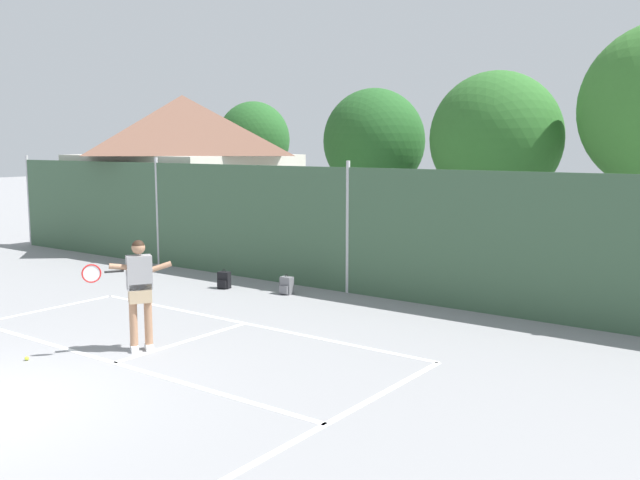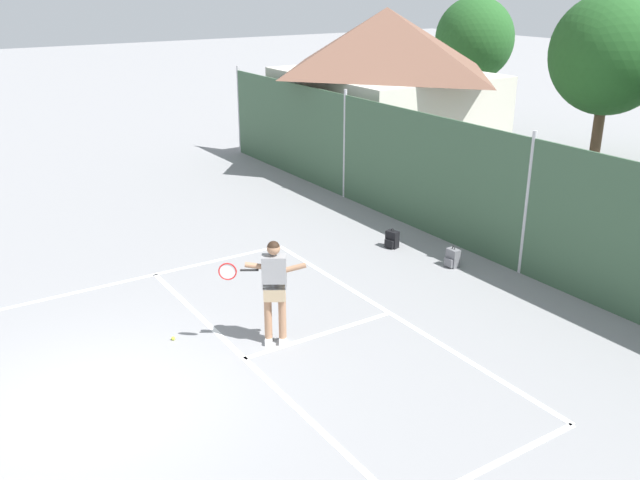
# 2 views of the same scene
# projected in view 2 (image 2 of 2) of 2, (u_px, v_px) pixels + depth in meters

# --- Properties ---
(ground_plane) EXTENTS (120.00, 120.00, 0.00)m
(ground_plane) POSITION_uv_depth(u_px,v_px,m) (92.00, 406.00, 10.01)
(ground_plane) COLOR gray
(court_markings) EXTENTS (8.30, 11.10, 0.01)m
(court_markings) POSITION_uv_depth(u_px,v_px,m) (135.00, 393.00, 10.34)
(court_markings) COLOR white
(court_markings) RESTS_ON ground
(chainlink_fence) EXTENTS (26.09, 0.09, 3.03)m
(chainlink_fence) POSITION_uv_depth(u_px,v_px,m) (527.00, 208.00, 14.09)
(chainlink_fence) COLOR #38563D
(chainlink_fence) RESTS_ON ground
(clubhouse_building) EXTENTS (6.79, 5.72, 5.02)m
(clubhouse_building) POSITION_uv_depth(u_px,v_px,m) (385.00, 86.00, 22.22)
(clubhouse_building) COLOR beige
(clubhouse_building) RESTS_ON ground
(tennis_player) EXTENTS (0.73, 1.30, 1.85)m
(tennis_player) POSITION_uv_depth(u_px,v_px,m) (274.00, 283.00, 11.38)
(tennis_player) COLOR silver
(tennis_player) RESTS_ON ground
(tennis_ball) EXTENTS (0.07, 0.07, 0.07)m
(tennis_ball) POSITION_uv_depth(u_px,v_px,m) (173.00, 338.00, 11.84)
(tennis_ball) COLOR #CCE033
(tennis_ball) RESTS_ON ground
(backpack_black) EXTENTS (0.32, 0.30, 0.46)m
(backpack_black) POSITION_uv_depth(u_px,v_px,m) (392.00, 240.00, 15.89)
(backpack_black) COLOR black
(backpack_black) RESTS_ON ground
(backpack_grey) EXTENTS (0.28, 0.25, 0.46)m
(backpack_grey) POSITION_uv_depth(u_px,v_px,m) (452.00, 258.00, 14.83)
(backpack_grey) COLOR slate
(backpack_grey) RESTS_ON ground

